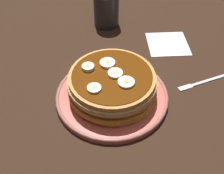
% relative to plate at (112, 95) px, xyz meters
% --- Properties ---
extents(ground_plane, '(1.40, 1.40, 0.03)m').
position_rel_plate_xyz_m(ground_plane, '(0.00, 0.00, -0.02)').
color(ground_plane, black).
extents(plate, '(0.25, 0.25, 0.01)m').
position_rel_plate_xyz_m(plate, '(0.00, 0.00, 0.00)').
color(plate, '#CC594C').
rests_on(plate, ground_plane).
extents(pancake_stack, '(0.19, 0.20, 0.06)m').
position_rel_plate_xyz_m(pancake_stack, '(0.00, -0.00, 0.03)').
color(pancake_stack, '#B87C3E').
rests_on(pancake_stack, plate).
extents(banana_slice_0, '(0.03, 0.03, 0.01)m').
position_rel_plate_xyz_m(banana_slice_0, '(0.00, -0.01, 0.06)').
color(banana_slice_0, '#F9E1BD').
rests_on(banana_slice_0, pancake_stack).
extents(banana_slice_1, '(0.03, 0.03, 0.01)m').
position_rel_plate_xyz_m(banana_slice_1, '(-0.03, -0.02, 0.06)').
color(banana_slice_1, '#F6E5C2').
rests_on(banana_slice_1, pancake_stack).
extents(banana_slice_2, '(0.03, 0.03, 0.01)m').
position_rel_plate_xyz_m(banana_slice_2, '(-0.03, 0.04, 0.06)').
color(banana_slice_2, '#FCEAB6').
rests_on(banana_slice_2, pancake_stack).
extents(banana_slice_3, '(0.03, 0.03, 0.01)m').
position_rel_plate_xyz_m(banana_slice_3, '(0.04, 0.00, 0.06)').
color(banana_slice_3, beige).
rests_on(banana_slice_3, pancake_stack).
extents(banana_slice_4, '(0.03, 0.03, 0.01)m').
position_rel_plate_xyz_m(banana_slice_4, '(0.03, 0.04, 0.07)').
color(banana_slice_4, '#F1F1BA').
rests_on(banana_slice_4, pancake_stack).
extents(coffee_mug, '(0.11, 0.07, 0.10)m').
position_rel_plate_xyz_m(coffee_mug, '(0.30, -0.07, 0.04)').
color(coffee_mug, '#262628').
rests_on(coffee_mug, ground_plane).
extents(napkin, '(0.13, 0.13, 0.00)m').
position_rel_plate_xyz_m(napkin, '(0.15, -0.21, -0.01)').
color(napkin, white).
rests_on(napkin, ground_plane).
extents(fork, '(0.02, 0.13, 0.01)m').
position_rel_plate_xyz_m(fork, '(-0.01, -0.21, -0.01)').
color(fork, silver).
rests_on(fork, ground_plane).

